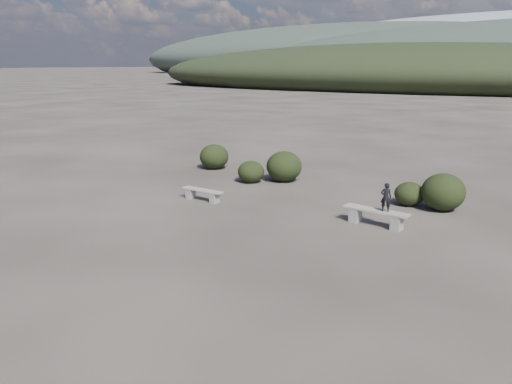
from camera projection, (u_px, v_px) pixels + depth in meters
The scene contains 9 objects.
ground at pixel (195, 272), 11.69m from camera, with size 1200.00×1200.00×0.00m, color #2D2723.
bench_left at pixel (202, 194), 17.71m from camera, with size 1.65×0.38×0.41m.
bench_right at pixel (376, 216), 14.96m from camera, with size 2.03×0.58×0.50m.
seated_person at pixel (386, 197), 14.63m from camera, with size 0.31×0.21×0.86m, color black.
shrub_a at pixel (251, 172), 20.40m from camera, with size 1.09×1.09×0.89m, color black.
shrub_b at pixel (284, 166), 20.57m from camera, with size 1.47×1.47×1.26m, color black.
shrub_c at pixel (409, 194), 17.09m from camera, with size 1.02×1.02×0.81m, color black.
shrub_d at pixel (443, 192), 16.47m from camera, with size 1.42×1.42×1.24m, color black.
shrub_f at pixel (214, 157), 23.07m from camera, with size 1.34×1.34×1.13m, color black.
Camera 1 is at (7.06, -8.38, 4.73)m, focal length 35.00 mm.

